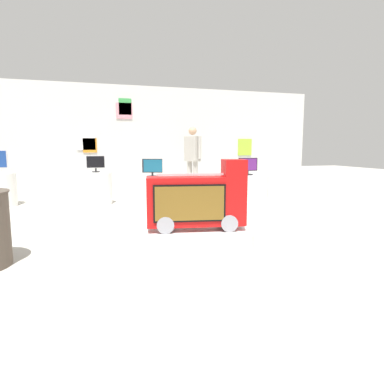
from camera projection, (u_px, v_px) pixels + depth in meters
name	position (u px, v px, depth m)	size (l,w,h in m)	color
ground_plane	(182.00, 240.00, 4.66)	(30.00, 30.00, 0.00)	#B2ADA3
back_wall_display	(136.00, 141.00, 9.03)	(10.41, 0.13, 2.90)	silver
main_display_pedestal	(196.00, 241.00, 4.14)	(1.43, 1.43, 0.28)	white
novelty_firetruck_tv	(198.00, 201.00, 4.07)	(1.23, 0.52, 0.86)	gray
display_pedestal_left_rear	(97.00, 188.00, 7.50)	(0.67, 0.67, 0.73)	white
tv_on_left_rear	(96.00, 163.00, 7.42)	(0.41, 0.17, 0.37)	black
display_pedestal_right_rear	(247.00, 193.00, 6.78)	(0.84, 0.84, 0.73)	white
tv_on_right_rear	(248.00, 166.00, 6.70)	(0.43, 0.21, 0.34)	black
display_pedestal_far_right	(153.00, 196.00, 6.39)	(0.88, 0.88, 0.73)	white
tv_on_far_right	(152.00, 168.00, 6.32)	(0.37, 0.22, 0.34)	black
shopper_browsing_near_truck	(193.00, 157.00, 8.29)	(0.36, 0.50, 1.78)	#B2ADA3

